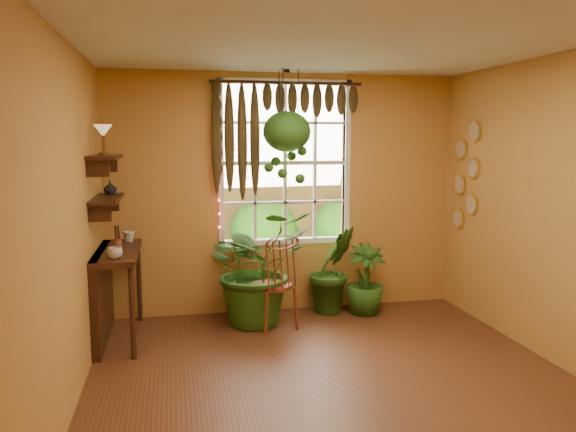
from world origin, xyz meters
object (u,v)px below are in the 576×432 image
at_px(potted_plant_left, 257,267).
at_px(potted_plant_mid, 333,269).
at_px(counter_ledge, 107,285).
at_px(hanging_basket, 287,137).
at_px(windsor_chair, 274,297).

distance_m(potted_plant_left, potted_plant_mid, 0.94).
height_order(counter_ledge, potted_plant_left, potted_plant_left).
bearing_deg(potted_plant_left, hanging_basket, 22.03).
distance_m(counter_ledge, potted_plant_mid, 2.46).
bearing_deg(potted_plant_mid, hanging_basket, -172.37).
xyz_separation_m(potted_plant_left, hanging_basket, (0.36, 0.15, 1.37)).
distance_m(windsor_chair, potted_plant_mid, 0.90).
xyz_separation_m(potted_plant_left, potted_plant_mid, (0.91, 0.22, -0.12)).
bearing_deg(potted_plant_left, potted_plant_mid, 13.55).
xyz_separation_m(counter_ledge, potted_plant_left, (1.51, 0.22, 0.07)).
bearing_deg(windsor_chair, hanging_basket, 37.42).
relative_size(windsor_chair, potted_plant_left, 0.94).
relative_size(windsor_chair, potted_plant_mid, 1.17).
bearing_deg(counter_ledge, potted_plant_mid, 10.28).
xyz_separation_m(potted_plant_mid, hanging_basket, (-0.55, -0.07, 1.49)).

